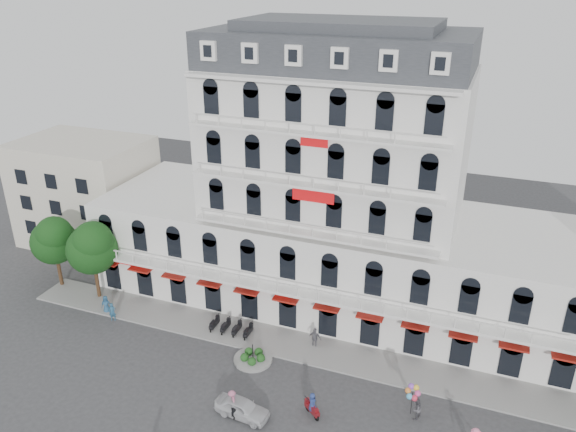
# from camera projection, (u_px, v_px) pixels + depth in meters

# --- Properties ---
(ground) EXTENTS (120.00, 120.00, 0.00)m
(ground) POSITION_uv_depth(u_px,v_px,m) (257.00, 421.00, 39.99)
(ground) COLOR #38383A
(ground) RESTS_ON ground
(sidewalk) EXTENTS (53.00, 4.00, 0.16)m
(sidewalk) POSITION_uv_depth(u_px,v_px,m) (300.00, 347.00, 47.65)
(sidewalk) COLOR gray
(sidewalk) RESTS_ON ground
(main_building) EXTENTS (45.00, 15.00, 25.80)m
(main_building) POSITION_uv_depth(u_px,v_px,m) (334.00, 201.00, 51.32)
(main_building) COLOR silver
(main_building) RESTS_ON ground
(flank_building_west) EXTENTS (14.00, 10.00, 12.00)m
(flank_building_west) POSITION_uv_depth(u_px,v_px,m) (87.00, 192.00, 64.37)
(flank_building_west) COLOR beige
(flank_building_west) RESTS_ON ground
(traffic_island) EXTENTS (3.20, 3.20, 1.60)m
(traffic_island) POSITION_uv_depth(u_px,v_px,m) (253.00, 358.00, 45.99)
(traffic_island) COLOR gray
(traffic_island) RESTS_ON ground
(parked_scooter_row) EXTENTS (4.40, 1.80, 1.10)m
(parked_scooter_row) POSITION_uv_depth(u_px,v_px,m) (231.00, 333.00, 49.57)
(parked_scooter_row) COLOR black
(parked_scooter_row) RESTS_ON ground
(tree_west_outer) EXTENTS (4.50, 4.48, 7.76)m
(tree_west_outer) POSITION_uv_depth(u_px,v_px,m) (54.00, 238.00, 54.76)
(tree_west_outer) COLOR #382314
(tree_west_outer) RESTS_ON ground
(tree_west_inner) EXTENTS (4.76, 4.76, 8.25)m
(tree_west_inner) POSITION_uv_depth(u_px,v_px,m) (92.00, 246.00, 52.57)
(tree_west_inner) COLOR #382314
(tree_west_inner) RESTS_ON ground
(parked_car) EXTENTS (4.22, 2.03, 1.39)m
(parked_car) POSITION_uv_depth(u_px,v_px,m) (242.00, 408.00, 40.17)
(parked_car) COLOR silver
(parked_car) RESTS_ON ground
(rider_east) EXTENTS (1.42, 1.19, 1.98)m
(rider_east) POSITION_uv_depth(u_px,v_px,m) (312.00, 405.00, 40.09)
(rider_east) COLOR maroon
(rider_east) RESTS_ON ground
(rider_center) EXTENTS (1.12, 1.48, 2.03)m
(rider_center) POSITION_uv_depth(u_px,v_px,m) (232.00, 402.00, 40.23)
(rider_center) COLOR black
(rider_center) RESTS_ON ground
(pedestrian_left) EXTENTS (1.02, 0.89, 1.76)m
(pedestrian_left) POSITION_uv_depth(u_px,v_px,m) (106.00, 304.00, 52.15)
(pedestrian_left) COLOR navy
(pedestrian_left) RESTS_ON ground
(pedestrian_mid) EXTENTS (1.13, 0.53, 1.89)m
(pedestrian_mid) POSITION_uv_depth(u_px,v_px,m) (315.00, 338.00, 47.34)
(pedestrian_mid) COLOR slate
(pedestrian_mid) RESTS_ON ground
(pedestrian_far) EXTENTS (0.75, 0.63, 1.74)m
(pedestrian_far) POSITION_uv_depth(u_px,v_px,m) (112.00, 312.00, 51.05)
(pedestrian_far) COLOR #285778
(pedestrian_far) RESTS_ON ground
(balloon_vendor) EXTENTS (1.43, 1.34, 2.45)m
(balloon_vendor) POSITION_uv_depth(u_px,v_px,m) (415.00, 403.00, 39.83)
(balloon_vendor) COLOR #504E55
(balloon_vendor) RESTS_ON ground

